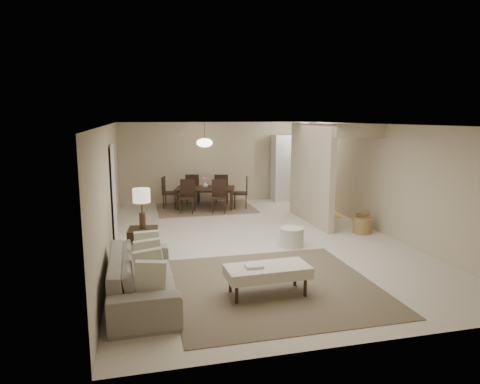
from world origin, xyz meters
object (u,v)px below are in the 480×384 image
object	(u,v)px
sofa	(142,276)
round_pouf	(292,237)
dining_table	(205,198)
side_table	(143,244)
ottoman_bench	(267,272)
pantry_cabinet	(291,168)
wicker_basket	(362,225)

from	to	relation	value
sofa	round_pouf	bearing A→B (deg)	-58.28
dining_table	side_table	bearing A→B (deg)	-99.07
round_pouf	dining_table	bearing A→B (deg)	105.06
sofa	ottoman_bench	xyz separation A→B (m)	(1.83, -0.30, 0.02)
pantry_cabinet	sofa	bearing A→B (deg)	-125.55
round_pouf	dining_table	size ratio (longest dim) A/B	0.30
pantry_cabinet	dining_table	size ratio (longest dim) A/B	1.23
sofa	wicker_basket	xyz separation A→B (m)	(5.00, 2.52, -0.16)
round_pouf	dining_table	xyz separation A→B (m)	(-1.13, 4.20, 0.10)
side_table	dining_table	bearing A→B (deg)	66.33
sofa	side_table	size ratio (longest dim) A/B	4.00
ottoman_bench	side_table	world-z (taller)	side_table
round_pouf	ottoman_bench	bearing A→B (deg)	-118.84
sofa	side_table	distance (m)	1.86
sofa	ottoman_bench	bearing A→B (deg)	-99.75
round_pouf	pantry_cabinet	bearing A→B (deg)	69.97
pantry_cabinet	side_table	bearing A→B (deg)	-134.34
ottoman_bench	dining_table	distance (m)	6.42
ottoman_bench	round_pouf	bearing A→B (deg)	59.04
pantry_cabinet	dining_table	distance (m)	3.04
side_table	dining_table	distance (m)	4.65
dining_table	ottoman_bench	bearing A→B (deg)	-76.19
ottoman_bench	wicker_basket	world-z (taller)	ottoman_bench
pantry_cabinet	ottoman_bench	world-z (taller)	pantry_cabinet
pantry_cabinet	side_table	size ratio (longest dim) A/B	3.57
pantry_cabinet	round_pouf	world-z (taller)	pantry_cabinet
side_table	round_pouf	bearing A→B (deg)	1.16
pantry_cabinet	dining_table	bearing A→B (deg)	-168.27
pantry_cabinet	sofa	xyz separation A→B (m)	(-4.80, -6.72, -0.71)
ottoman_bench	side_table	size ratio (longest dim) A/B	2.18
ottoman_bench	dining_table	size ratio (longest dim) A/B	0.75
sofa	wicker_basket	distance (m)	5.60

